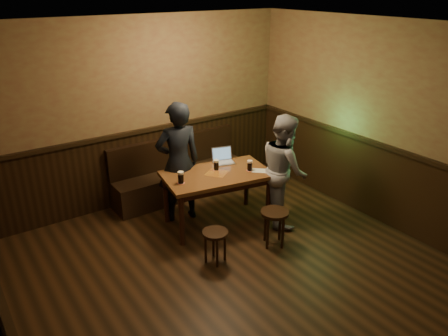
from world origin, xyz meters
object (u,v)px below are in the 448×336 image
pint_left (181,177)px  pint_right (250,166)px  stool_right (274,218)px  person_suit (178,162)px  pint_mid (216,165)px  laptop (223,159)px  pub_table (217,180)px  bench (179,177)px  person_grey (284,169)px  stool_left (215,238)px

pint_left → pint_right: size_ratio=1.08×
stool_right → person_suit: 1.56m
stool_right → person_suit: person_suit is taller
pint_mid → laptop: 0.30m
pint_left → pub_table: bearing=0.3°
person_suit → laptop: bearing=178.0°
bench → person_grey: person_grey is taller
pub_table → pint_left: bearing=-169.6°
person_suit → bench: bearing=-107.4°
laptop → person_grey: (0.53, -0.73, -0.04)m
person_suit → stool_right: bearing=127.3°
bench → stool_right: size_ratio=4.46×
laptop → person_grey: 0.91m
bench → laptop: size_ratio=6.20×
stool_left → pint_right: 1.25m
pub_table → laptop: bearing=53.4°
bench → laptop: (0.30, -0.81, 0.52)m
person_suit → pint_left: bearing=75.6°
pint_mid → pint_right: bearing=-37.1°
pub_table → person_suit: bearing=139.6°
pub_table → stool_left: pub_table is taller
pub_table → laptop: laptop is taller
pub_table → person_grey: bearing=-18.7°
pint_left → pint_right: (0.99, -0.18, -0.01)m
pint_mid → person_grey: 0.95m
stool_left → laptop: (0.84, 1.06, 0.49)m
pint_mid → pub_table: bearing=-120.7°
pint_left → person_grey: bearing=-18.0°
pint_mid → person_grey: (0.77, -0.55, -0.06)m
bench → pint_left: bearing=-117.3°
stool_left → pub_table: bearing=54.9°
pub_table → pint_right: (0.43, -0.19, 0.18)m
stool_left → pint_mid: size_ratio=2.80×
pint_left → bench: bearing=62.7°
stool_right → person_suit: (-0.65, 1.33, 0.48)m
laptop → person_suit: bearing=-175.9°
pint_right → pint_mid: bearing=142.9°
person_suit → person_grey: (1.18, -0.89, -0.08)m
pint_mid → person_suit: (-0.41, 0.34, 0.02)m
stool_left → pint_right: bearing=31.2°
pub_table → pint_mid: 0.21m
pint_mid → stool_right: bearing=-76.3°
pint_mid → pint_right: (0.37, -0.28, -0.00)m
person_grey → person_suit: bearing=78.6°
pint_left → laptop: size_ratio=0.46×
pint_right → person_grey: (0.40, -0.27, -0.06)m
bench → pint_right: bearing=-71.5°
bench → laptop: bearing=-69.9°
bench → stool_right: 2.01m
pub_table → pint_left: 0.59m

